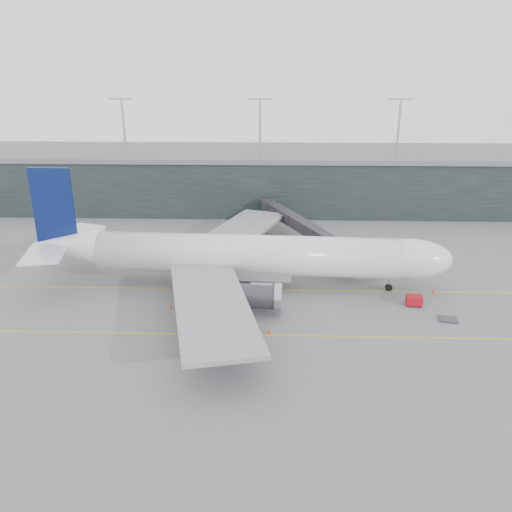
{
  "coord_description": "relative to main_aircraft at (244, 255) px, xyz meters",
  "views": [
    {
      "loc": [
        8.29,
        -82.37,
        34.22
      ],
      "look_at": [
        5.7,
        -4.0,
        6.12
      ],
      "focal_mm": 35.0,
      "sensor_mm": 36.0,
      "label": 1
    }
  ],
  "objects": [
    {
      "name": "taxiline_lead_main",
      "position": [
        1.44,
        22.5,
        -5.65
      ],
      "size": [
        0.25,
        60.0,
        0.02
      ],
      "primitive_type": "cube",
      "color": "gold",
      "rests_on": "ground"
    },
    {
      "name": "uld_b",
      "position": [
        -4.65,
        13.01,
        -4.78
      ],
      "size": [
        2.21,
        1.98,
        1.67
      ],
      "rotation": [
        0.0,
        0.0,
        0.33
      ],
      "color": "#323237",
      "rests_on": "ground"
    },
    {
      "name": "uld_a",
      "position": [
        -7.74,
        12.82,
        -4.59
      ],
      "size": [
        2.7,
        2.42,
        2.04
      ],
      "rotation": [
        0.0,
        0.0,
        0.33
      ],
      "color": "#323237",
      "rests_on": "ground"
    },
    {
      "name": "cone_nose",
      "position": [
        32.17,
        -1.91,
        -5.27
      ],
      "size": [
        0.49,
        0.49,
        0.78
      ],
      "primitive_type": "cone",
      "color": "#F0390D",
      "rests_on": "ground"
    },
    {
      "name": "uld_c",
      "position": [
        -3.09,
        11.84,
        -4.8
      ],
      "size": [
        2.18,
        1.95,
        1.64
      ],
      "rotation": [
        0.0,
        0.0,
        -0.33
      ],
      "color": "#323237",
      "rests_on": "ground"
    },
    {
      "name": "taxiline_b",
      "position": [
        -3.56,
        -17.5,
        -5.65
      ],
      "size": [
        160.0,
        0.25,
        0.02
      ],
      "primitive_type": "cube",
      "color": "gold",
      "rests_on": "ground"
    },
    {
      "name": "jet_bridge",
      "position": [
        13.33,
        23.58,
        -1.22
      ],
      "size": [
        17.45,
        43.88,
        5.93
      ],
      "rotation": [
        0.0,
        0.0,
        0.39
      ],
      "color": "#28282C",
      "rests_on": "ground"
    },
    {
      "name": "baggage_dolly",
      "position": [
        31.3,
        -11.97,
        -5.5
      ],
      "size": [
        2.99,
        2.57,
        0.26
      ],
      "primitive_type": "cube",
      "rotation": [
        0.0,
        0.0,
        -0.19
      ],
      "color": "#333237",
      "rests_on": "ground"
    },
    {
      "name": "gse_cart",
      "position": [
        27.44,
        -7.08,
        -4.73
      ],
      "size": [
        2.61,
        1.82,
        1.67
      ],
      "rotation": [
        0.0,
        0.0,
        -0.11
      ],
      "color": "#A60B18",
      "rests_on": "ground"
    },
    {
      "name": "taxiline_a",
      "position": [
        -3.56,
        -1.5,
        -5.65
      ],
      "size": [
        160.0,
        0.25,
        0.02
      ],
      "primitive_type": "cube",
      "color": "gold",
      "rests_on": "ground"
    },
    {
      "name": "cone_wing_stbd",
      "position": [
        4.62,
        -16.85,
        -5.26
      ],
      "size": [
        0.51,
        0.51,
        0.8
      ],
      "primitive_type": "cone",
      "color": "#E03E0C",
      "rests_on": "ground"
    },
    {
      "name": "terminal",
      "position": [
        -3.56,
        60.5,
        1.96
      ],
      "size": [
        240.0,
        36.0,
        29.0
      ],
      "color": "black",
      "rests_on": "ground"
    },
    {
      "name": "cone_tail",
      "position": [
        -11.1,
        -9.4,
        -5.28
      ],
      "size": [
        0.48,
        0.48,
        0.77
      ],
      "primitive_type": "cone",
      "color": "#E94D0C",
      "rests_on": "ground"
    },
    {
      "name": "main_aircraft",
      "position": [
        0.0,
        0.0,
        0.0
      ],
      "size": [
        71.92,
        67.56,
        20.18
      ],
      "rotation": [
        0.0,
        0.0,
        -0.05
      ],
      "color": "silver",
      "rests_on": "ground"
    },
    {
      "name": "cone_wing_port",
      "position": [
        3.53,
        14.0,
        -5.33
      ],
      "size": [
        0.42,
        0.42,
        0.66
      ],
      "primitive_type": "cone",
      "color": "#CA4A0B",
      "rests_on": "ground"
    },
    {
      "name": "ground",
      "position": [
        -3.56,
        2.5,
        -5.66
      ],
      "size": [
        320.0,
        320.0,
        0.0
      ],
      "primitive_type": "plane",
      "color": "#555559",
      "rests_on": "ground"
    }
  ]
}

